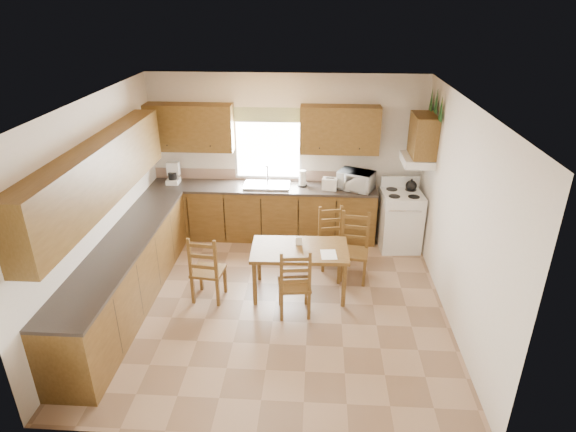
# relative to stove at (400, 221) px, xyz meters

# --- Properties ---
(floor) EXTENTS (4.50, 4.50, 0.00)m
(floor) POSITION_rel_stove_xyz_m (-1.88, -1.70, -0.47)
(floor) COLOR #98775B
(floor) RESTS_ON ground
(ceiling) EXTENTS (4.50, 4.50, 0.00)m
(ceiling) POSITION_rel_stove_xyz_m (-1.88, -1.70, 2.23)
(ceiling) COLOR #9F6B2E
(ceiling) RESTS_ON floor
(wall_left) EXTENTS (4.50, 4.50, 0.00)m
(wall_left) POSITION_rel_stove_xyz_m (-4.13, -1.70, 0.88)
(wall_left) COLOR silver
(wall_left) RESTS_ON floor
(wall_right) EXTENTS (4.50, 4.50, 0.00)m
(wall_right) POSITION_rel_stove_xyz_m (0.37, -1.70, 0.88)
(wall_right) COLOR silver
(wall_right) RESTS_ON floor
(wall_back) EXTENTS (4.50, 4.50, 0.00)m
(wall_back) POSITION_rel_stove_xyz_m (-1.88, 0.55, 0.88)
(wall_back) COLOR silver
(wall_back) RESTS_ON floor
(wall_front) EXTENTS (4.50, 4.50, 0.00)m
(wall_front) POSITION_rel_stove_xyz_m (-1.88, -3.95, 0.88)
(wall_front) COLOR silver
(wall_front) RESTS_ON floor
(lower_cab_back) EXTENTS (3.75, 0.60, 0.88)m
(lower_cab_back) POSITION_rel_stove_xyz_m (-2.25, 0.25, -0.03)
(lower_cab_back) COLOR brown
(lower_cab_back) RESTS_ON floor
(lower_cab_left) EXTENTS (0.60, 3.60, 0.88)m
(lower_cab_left) POSITION_rel_stove_xyz_m (-3.83, -1.85, -0.03)
(lower_cab_left) COLOR brown
(lower_cab_left) RESTS_ON floor
(counter_back) EXTENTS (3.75, 0.63, 0.04)m
(counter_back) POSITION_rel_stove_xyz_m (-2.25, 0.25, 0.43)
(counter_back) COLOR #372E2A
(counter_back) RESTS_ON lower_cab_back
(counter_left) EXTENTS (0.63, 3.60, 0.04)m
(counter_left) POSITION_rel_stove_xyz_m (-3.83, -1.85, 0.43)
(counter_left) COLOR #372E2A
(counter_left) RESTS_ON lower_cab_left
(backsplash) EXTENTS (3.75, 0.01, 0.18)m
(backsplash) POSITION_rel_stove_xyz_m (-2.25, 0.54, 0.54)
(backsplash) COLOR #957664
(backsplash) RESTS_ON counter_back
(upper_cab_back_left) EXTENTS (1.41, 0.33, 0.75)m
(upper_cab_back_left) POSITION_rel_stove_xyz_m (-3.43, 0.38, 1.39)
(upper_cab_back_left) COLOR brown
(upper_cab_back_left) RESTS_ON wall_back
(upper_cab_back_right) EXTENTS (1.25, 0.33, 0.75)m
(upper_cab_back_right) POSITION_rel_stove_xyz_m (-1.02, 0.38, 1.39)
(upper_cab_back_right) COLOR brown
(upper_cab_back_right) RESTS_ON wall_back
(upper_cab_left) EXTENTS (0.33, 3.60, 0.75)m
(upper_cab_left) POSITION_rel_stove_xyz_m (-3.96, -1.85, 1.39)
(upper_cab_left) COLOR brown
(upper_cab_left) RESTS_ON wall_left
(upper_cab_stove) EXTENTS (0.33, 0.62, 0.62)m
(upper_cab_stove) POSITION_rel_stove_xyz_m (0.20, -0.05, 1.43)
(upper_cab_stove) COLOR brown
(upper_cab_stove) RESTS_ON wall_right
(range_hood) EXTENTS (0.44, 0.62, 0.12)m
(range_hood) POSITION_rel_stove_xyz_m (0.15, -0.05, 1.05)
(range_hood) COLOR white
(range_hood) RESTS_ON wall_right
(window_frame) EXTENTS (1.13, 0.02, 1.18)m
(window_frame) POSITION_rel_stove_xyz_m (-2.18, 0.52, 1.08)
(window_frame) COLOR white
(window_frame) RESTS_ON wall_back
(window_pane) EXTENTS (1.05, 0.01, 1.10)m
(window_pane) POSITION_rel_stove_xyz_m (-2.18, 0.51, 1.08)
(window_pane) COLOR white
(window_pane) RESTS_ON wall_back
(window_valance) EXTENTS (1.19, 0.01, 0.24)m
(window_valance) POSITION_rel_stove_xyz_m (-2.18, 0.49, 1.58)
(window_valance) COLOR #527438
(window_valance) RESTS_ON wall_back
(sink_basin) EXTENTS (0.75, 0.45, 0.04)m
(sink_basin) POSITION_rel_stove_xyz_m (-2.18, 0.25, 0.47)
(sink_basin) COLOR silver
(sink_basin) RESTS_ON counter_back
(pine_decal_a) EXTENTS (0.22, 0.22, 0.36)m
(pine_decal_a) POSITION_rel_stove_xyz_m (0.33, -0.37, 1.91)
(pine_decal_a) COLOR #18421D
(pine_decal_a) RESTS_ON wall_right
(pine_decal_b) EXTENTS (0.22, 0.22, 0.36)m
(pine_decal_b) POSITION_rel_stove_xyz_m (0.33, -0.05, 1.95)
(pine_decal_b) COLOR #18421D
(pine_decal_b) RESTS_ON wall_right
(pine_decal_c) EXTENTS (0.22, 0.22, 0.36)m
(pine_decal_c) POSITION_rel_stove_xyz_m (0.33, 0.27, 1.91)
(pine_decal_c) COLOR #18421D
(pine_decal_c) RESTS_ON wall_right
(stove) EXTENTS (0.67, 0.69, 0.93)m
(stove) POSITION_rel_stove_xyz_m (0.00, 0.00, 0.00)
(stove) COLOR white
(stove) RESTS_ON floor
(coffeemaker) EXTENTS (0.22, 0.26, 0.34)m
(coffeemaker) POSITION_rel_stove_xyz_m (-3.76, 0.29, 0.63)
(coffeemaker) COLOR white
(coffeemaker) RESTS_ON counter_back
(paper_towel) EXTENTS (0.12, 0.12, 0.27)m
(paper_towel) POSITION_rel_stove_xyz_m (-1.60, 0.30, 0.59)
(paper_towel) COLOR white
(paper_towel) RESTS_ON counter_back
(toaster) EXTENTS (0.26, 0.19, 0.19)m
(toaster) POSITION_rel_stove_xyz_m (-1.15, 0.16, 0.55)
(toaster) COLOR white
(toaster) RESTS_ON counter_back
(microwave) EXTENTS (0.62, 0.54, 0.31)m
(microwave) POSITION_rel_stove_xyz_m (-0.73, 0.20, 0.61)
(microwave) COLOR white
(microwave) RESTS_ON counter_back
(dining_table) EXTENTS (1.32, 0.78, 0.70)m
(dining_table) POSITION_rel_stove_xyz_m (-1.57, -1.45, -0.12)
(dining_table) COLOR brown
(dining_table) RESTS_ON floor
(chair_near_left) EXTENTS (0.45, 0.43, 0.97)m
(chair_near_left) POSITION_rel_stove_xyz_m (-2.79, -1.66, 0.02)
(chair_near_left) COLOR brown
(chair_near_left) RESTS_ON floor
(chair_near_right) EXTENTS (0.46, 0.44, 0.97)m
(chair_near_right) POSITION_rel_stove_xyz_m (-1.62, -1.92, 0.02)
(chair_near_right) COLOR brown
(chair_near_right) RESTS_ON floor
(chair_far_left) EXTENTS (0.45, 0.44, 0.92)m
(chair_far_left) POSITION_rel_stove_xyz_m (-1.11, -0.70, -0.00)
(chair_far_left) COLOR brown
(chair_far_left) RESTS_ON floor
(chair_far_right) EXTENTS (0.47, 0.45, 0.99)m
(chair_far_right) POSITION_rel_stove_xyz_m (-0.81, -1.05, 0.03)
(chair_far_right) COLOR brown
(chair_far_right) RESTS_ON floor
(table_paper) EXTENTS (0.23, 0.29, 0.00)m
(table_paper) POSITION_rel_stove_xyz_m (-1.18, -1.60, 0.23)
(table_paper) COLOR white
(table_paper) RESTS_ON dining_table
(table_card) EXTENTS (0.09, 0.03, 0.12)m
(table_card) POSITION_rel_stove_xyz_m (-1.58, -1.36, 0.29)
(table_card) COLOR white
(table_card) RESTS_ON dining_table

